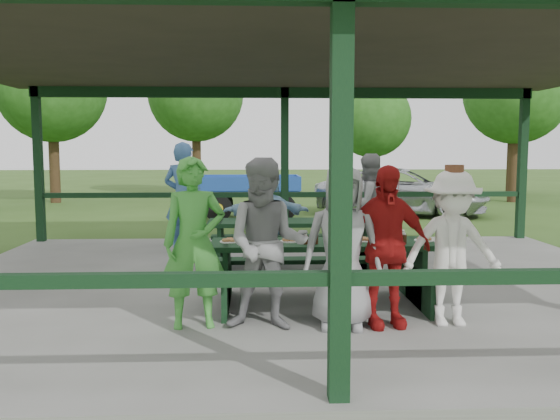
{
  "coord_description": "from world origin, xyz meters",
  "views": [
    {
      "loc": [
        -0.61,
        -7.93,
        1.93
      ],
      "look_at": [
        -0.27,
        -0.3,
        1.12
      ],
      "focal_mm": 38.0,
      "sensor_mm": 36.0,
      "label": 1
    }
  ],
  "objects_px": {
    "contestant_grey_mid": "(343,247)",
    "farm_trailer": "(251,196)",
    "contestant_grey_left": "(267,244)",
    "picnic_table_near": "(322,265)",
    "contestant_green": "(194,243)",
    "picnic_table_far": "(293,239)",
    "pickup_truck": "(401,192)",
    "contestant_white_fedora": "(452,248)",
    "contestant_red": "(385,246)",
    "spectator_blue": "(184,198)",
    "spectator_grey": "(367,206)",
    "spectator_lblue": "(267,215)"
  },
  "relations": [
    {
      "from": "contestant_grey_mid",
      "to": "farm_trailer",
      "type": "bearing_deg",
      "value": 102.61
    },
    {
      "from": "contestant_grey_left",
      "to": "picnic_table_near",
      "type": "bearing_deg",
      "value": 60.18
    },
    {
      "from": "picnic_table_near",
      "to": "contestant_grey_mid",
      "type": "height_order",
      "value": "contestant_grey_mid"
    },
    {
      "from": "picnic_table_near",
      "to": "contestant_green",
      "type": "xyz_separation_m",
      "value": [
        -1.4,
        -0.77,
        0.4
      ]
    },
    {
      "from": "picnic_table_far",
      "to": "pickup_truck",
      "type": "bearing_deg",
      "value": 65.67
    },
    {
      "from": "contestant_white_fedora",
      "to": "picnic_table_far",
      "type": "bearing_deg",
      "value": 119.08
    },
    {
      "from": "contestant_green",
      "to": "contestant_grey_mid",
      "type": "bearing_deg",
      "value": -13.0
    },
    {
      "from": "contestant_red",
      "to": "spectator_blue",
      "type": "xyz_separation_m",
      "value": [
        -2.53,
        4.28,
        0.14
      ]
    },
    {
      "from": "contestant_grey_left",
      "to": "spectator_grey",
      "type": "bearing_deg",
      "value": 72.8
    },
    {
      "from": "contestant_white_fedora",
      "to": "spectator_blue",
      "type": "height_order",
      "value": "spectator_blue"
    },
    {
      "from": "contestant_grey_mid",
      "to": "contestant_green",
      "type": "bearing_deg",
      "value": -176.21
    },
    {
      "from": "contestant_grey_left",
      "to": "contestant_grey_mid",
      "type": "xyz_separation_m",
      "value": [
        0.77,
        0.02,
        -0.04
      ]
    },
    {
      "from": "contestant_white_fedora",
      "to": "spectator_lblue",
      "type": "xyz_separation_m",
      "value": [
        -1.82,
        3.52,
        -0.05
      ]
    },
    {
      "from": "contestant_green",
      "to": "spectator_blue",
      "type": "xyz_separation_m",
      "value": [
        -0.6,
        4.22,
        0.09
      ]
    },
    {
      "from": "contestant_red",
      "to": "spectator_grey",
      "type": "bearing_deg",
      "value": 73.67
    },
    {
      "from": "spectator_grey",
      "to": "contestant_grey_mid",
      "type": "bearing_deg",
      "value": 50.8
    },
    {
      "from": "picnic_table_far",
      "to": "contestant_white_fedora",
      "type": "xyz_separation_m",
      "value": [
        1.45,
        -2.82,
        0.33
      ]
    },
    {
      "from": "contestant_grey_mid",
      "to": "spectator_grey",
      "type": "xyz_separation_m",
      "value": [
        0.99,
        3.84,
        0.04
      ]
    },
    {
      "from": "contestant_white_fedora",
      "to": "spectator_blue",
      "type": "relative_size",
      "value": 0.86
    },
    {
      "from": "contestant_grey_mid",
      "to": "spectator_lblue",
      "type": "xyz_separation_m",
      "value": [
        -0.69,
        3.56,
        -0.07
      ]
    },
    {
      "from": "contestant_grey_mid",
      "to": "pickup_truck",
      "type": "height_order",
      "value": "contestant_grey_mid"
    },
    {
      "from": "contestant_red",
      "to": "picnic_table_far",
      "type": "bearing_deg",
      "value": 96.69
    },
    {
      "from": "spectator_grey",
      "to": "pickup_truck",
      "type": "height_order",
      "value": "spectator_grey"
    },
    {
      "from": "contestant_grey_mid",
      "to": "contestant_red",
      "type": "bearing_deg",
      "value": 9.78
    },
    {
      "from": "contestant_grey_mid",
      "to": "spectator_blue",
      "type": "height_order",
      "value": "spectator_blue"
    },
    {
      "from": "contestant_red",
      "to": "spectator_blue",
      "type": "height_order",
      "value": "spectator_blue"
    },
    {
      "from": "contestant_red",
      "to": "farm_trailer",
      "type": "distance_m",
      "value": 10.37
    },
    {
      "from": "contestant_grey_mid",
      "to": "contestant_white_fedora",
      "type": "relative_size",
      "value": 1.0
    },
    {
      "from": "contestant_red",
      "to": "farm_trailer",
      "type": "height_order",
      "value": "contestant_red"
    },
    {
      "from": "contestant_green",
      "to": "spectator_blue",
      "type": "distance_m",
      "value": 4.26
    },
    {
      "from": "contestant_grey_left",
      "to": "contestant_grey_mid",
      "type": "bearing_deg",
      "value": 8.54
    },
    {
      "from": "pickup_truck",
      "to": "spectator_lblue",
      "type": "bearing_deg",
      "value": 170.19
    },
    {
      "from": "pickup_truck",
      "to": "farm_trailer",
      "type": "bearing_deg",
      "value": 117.5
    },
    {
      "from": "contestant_grey_mid",
      "to": "spectator_grey",
      "type": "relative_size",
      "value": 0.96
    },
    {
      "from": "contestant_red",
      "to": "pickup_truck",
      "type": "relative_size",
      "value": 0.34
    },
    {
      "from": "contestant_green",
      "to": "contestant_grey_left",
      "type": "bearing_deg",
      "value": -17.73
    },
    {
      "from": "picnic_table_near",
      "to": "spectator_blue",
      "type": "height_order",
      "value": "spectator_blue"
    },
    {
      "from": "contestant_white_fedora",
      "to": "spectator_blue",
      "type": "xyz_separation_m",
      "value": [
        -3.23,
        4.27,
        0.16
      ]
    },
    {
      "from": "picnic_table_near",
      "to": "contestant_red",
      "type": "height_order",
      "value": "contestant_red"
    },
    {
      "from": "contestant_grey_mid",
      "to": "pickup_truck",
      "type": "distance_m",
      "value": 11.46
    },
    {
      "from": "spectator_lblue",
      "to": "farm_trailer",
      "type": "xyz_separation_m",
      "value": [
        -0.3,
        6.73,
        -0.23
      ]
    },
    {
      "from": "contestant_green",
      "to": "farm_trailer",
      "type": "bearing_deg",
      "value": 77.45
    },
    {
      "from": "spectator_grey",
      "to": "pickup_truck",
      "type": "distance_m",
      "value": 7.5
    },
    {
      "from": "spectator_lblue",
      "to": "farm_trailer",
      "type": "height_order",
      "value": "spectator_lblue"
    },
    {
      "from": "contestant_grey_mid",
      "to": "contestant_white_fedora",
      "type": "bearing_deg",
      "value": 8.79
    },
    {
      "from": "contestant_white_fedora",
      "to": "farm_trailer",
      "type": "bearing_deg",
      "value": 103.66
    },
    {
      "from": "contestant_green",
      "to": "spectator_lblue",
      "type": "bearing_deg",
      "value": 67.15
    },
    {
      "from": "contestant_green",
      "to": "contestant_white_fedora",
      "type": "bearing_deg",
      "value": -10.85
    },
    {
      "from": "contestant_white_fedora",
      "to": "pickup_truck",
      "type": "bearing_deg",
      "value": 80.49
    },
    {
      "from": "contestant_grey_mid",
      "to": "contestant_white_fedora",
      "type": "xyz_separation_m",
      "value": [
        1.13,
        0.03,
        -0.02
      ]
    }
  ]
}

